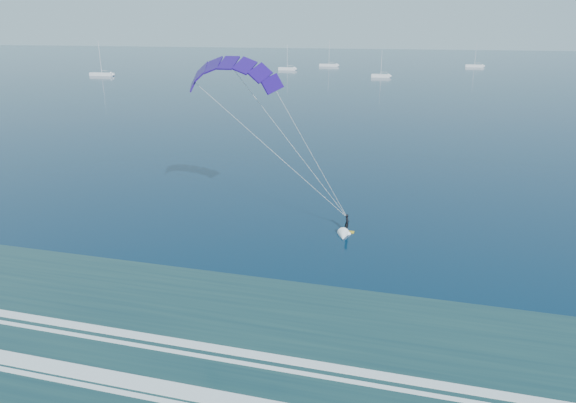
% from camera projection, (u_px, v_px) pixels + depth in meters
% --- Properties ---
extents(kitesurfer_rig, '(14.73, 8.98, 17.23)m').
position_uv_depth(kitesurfer_rig, '(292.00, 145.00, 43.13)').
color(kitesurfer_rig, gold).
rests_on(kitesurfer_rig, ground).
extents(sailboat_0, '(9.76, 2.40, 13.13)m').
position_uv_depth(sailboat_0, '(102.00, 74.00, 200.91)').
color(sailboat_0, silver).
rests_on(sailboat_0, ground).
extents(sailboat_1, '(7.71, 2.40, 10.72)m').
position_uv_depth(sailboat_1, '(287.00, 69.00, 227.06)').
color(sailboat_1, silver).
rests_on(sailboat_1, ground).
extents(sailboat_2, '(9.02, 2.40, 12.12)m').
position_uv_depth(sailboat_2, '(329.00, 65.00, 248.12)').
color(sailboat_2, silver).
rests_on(sailboat_2, ground).
extents(sailboat_3, '(6.86, 2.40, 9.78)m').
position_uv_depth(sailboat_3, '(381.00, 76.00, 194.57)').
color(sailboat_3, silver).
rests_on(sailboat_3, ground).
extents(sailboat_4, '(8.23, 2.40, 11.25)m').
position_uv_depth(sailboat_4, '(474.00, 66.00, 243.54)').
color(sailboat_4, silver).
rests_on(sailboat_4, ground).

